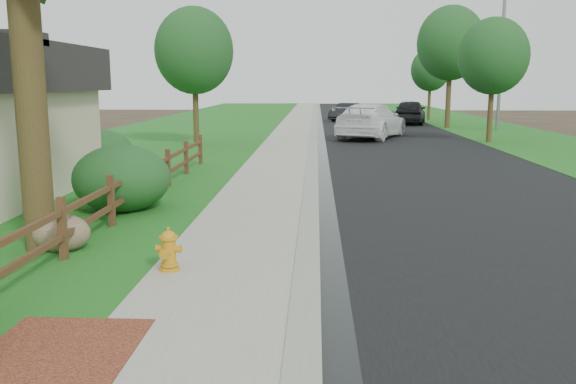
{
  "coord_description": "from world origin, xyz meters",
  "views": [
    {
      "loc": [
        0.52,
        -6.68,
        2.92
      ],
      "look_at": [
        0.07,
        3.15,
        1.15
      ],
      "focal_mm": 38.0,
      "sensor_mm": 36.0,
      "label": 1
    }
  ],
  "objects_px": {
    "white_suv": "(371,121)",
    "dark_car_mid": "(410,112)",
    "ranch_fence": "(129,188)",
    "fire_hydrant": "(169,251)",
    "streetlight": "(499,35)"
  },
  "relations": [
    {
      "from": "white_suv",
      "to": "dark_car_mid",
      "type": "bearing_deg",
      "value": -86.52
    },
    {
      "from": "ranch_fence",
      "to": "fire_hydrant",
      "type": "distance_m",
      "value": 4.64
    },
    {
      "from": "dark_car_mid",
      "to": "streetlight",
      "type": "relative_size",
      "value": 0.5
    },
    {
      "from": "fire_hydrant",
      "to": "white_suv",
      "type": "bearing_deg",
      "value": 77.74
    },
    {
      "from": "ranch_fence",
      "to": "white_suv",
      "type": "relative_size",
      "value": 2.71
    },
    {
      "from": "fire_hydrant",
      "to": "white_suv",
      "type": "relative_size",
      "value": 0.11
    },
    {
      "from": "fire_hydrant",
      "to": "dark_car_mid",
      "type": "distance_m",
      "value": 36.19
    },
    {
      "from": "fire_hydrant",
      "to": "streetlight",
      "type": "relative_size",
      "value": 0.07
    },
    {
      "from": "ranch_fence",
      "to": "streetlight",
      "type": "distance_m",
      "value": 29.52
    },
    {
      "from": "dark_car_mid",
      "to": "streetlight",
      "type": "bearing_deg",
      "value": 137.23
    },
    {
      "from": "fire_hydrant",
      "to": "dark_car_mid",
      "type": "height_order",
      "value": "dark_car_mid"
    },
    {
      "from": "fire_hydrant",
      "to": "streetlight",
      "type": "distance_m",
      "value": 32.38
    },
    {
      "from": "ranch_fence",
      "to": "white_suv",
      "type": "xyz_separation_m",
      "value": [
        7.04,
        19.44,
        0.31
      ]
    },
    {
      "from": "ranch_fence",
      "to": "streetlight",
      "type": "relative_size",
      "value": 1.68
    },
    {
      "from": "dark_car_mid",
      "to": "streetlight",
      "type": "xyz_separation_m",
      "value": [
        4.22,
        -5.95,
        4.83
      ]
    }
  ]
}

